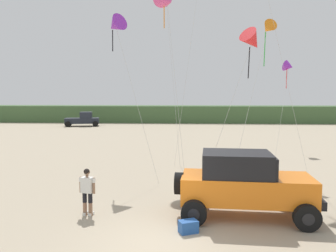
{
  "coord_description": "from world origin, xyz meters",
  "views": [
    {
      "loc": [
        0.83,
        -9.39,
        4.18
      ],
      "look_at": [
        0.05,
        3.09,
        3.07
      ],
      "focal_mm": 36.24,
      "sensor_mm": 36.0,
      "label": 1
    }
  ],
  "objects_px": {
    "kite_yellow_diamond": "(115,25)",
    "distant_pickup": "(83,119)",
    "jeep": "(244,183)",
    "cooler_box": "(188,227)",
    "kite_white_parafoil": "(268,29)",
    "kite_orange_streamer": "(167,0)",
    "kite_red_delta": "(252,41)",
    "kite_pink_ribbon": "(289,67)",
    "person_watching": "(87,189)"
  },
  "relations": [
    {
      "from": "jeep",
      "to": "kite_red_delta",
      "type": "xyz_separation_m",
      "value": [
        1.11,
        5.17,
        5.6
      ]
    },
    {
      "from": "distant_pickup",
      "to": "kite_white_parafoil",
      "type": "xyz_separation_m",
      "value": [
        19.07,
        -26.93,
        6.95
      ]
    },
    {
      "from": "kite_pink_ribbon",
      "to": "kite_yellow_diamond",
      "type": "bearing_deg",
      "value": -139.8
    },
    {
      "from": "person_watching",
      "to": "cooler_box",
      "type": "height_order",
      "value": "person_watching"
    },
    {
      "from": "person_watching",
      "to": "kite_white_parafoil",
      "type": "xyz_separation_m",
      "value": [
        7.85,
        7.98,
        6.95
      ]
    },
    {
      "from": "kite_pink_ribbon",
      "to": "kite_orange_streamer",
      "type": "distance_m",
      "value": 12.47
    },
    {
      "from": "kite_pink_ribbon",
      "to": "cooler_box",
      "type": "bearing_deg",
      "value": -114.56
    },
    {
      "from": "cooler_box",
      "to": "kite_white_parafoil",
      "type": "bearing_deg",
      "value": 41.37
    },
    {
      "from": "jeep",
      "to": "kite_pink_ribbon",
      "type": "distance_m",
      "value": 17.05
    },
    {
      "from": "cooler_box",
      "to": "kite_orange_streamer",
      "type": "xyz_separation_m",
      "value": [
        -1.2,
        8.34,
        9.08
      ]
    },
    {
      "from": "kite_yellow_diamond",
      "to": "kite_pink_ribbon",
      "type": "bearing_deg",
      "value": 40.2
    },
    {
      "from": "distant_pickup",
      "to": "kite_orange_streamer",
      "type": "xyz_separation_m",
      "value": [
        13.55,
        -27.87,
        8.33
      ]
    },
    {
      "from": "kite_white_parafoil",
      "to": "kite_red_delta",
      "type": "xyz_separation_m",
      "value": [
        -1.29,
        -2.62,
        -1.08
      ]
    },
    {
      "from": "cooler_box",
      "to": "distant_pickup",
      "type": "bearing_deg",
      "value": 88.46
    },
    {
      "from": "kite_pink_ribbon",
      "to": "kite_yellow_diamond",
      "type": "xyz_separation_m",
      "value": [
        -11.34,
        -9.58,
        1.28
      ]
    },
    {
      "from": "jeep",
      "to": "kite_red_delta",
      "type": "relative_size",
      "value": 0.66
    },
    {
      "from": "jeep",
      "to": "cooler_box",
      "type": "distance_m",
      "value": 2.63
    },
    {
      "from": "jeep",
      "to": "kite_orange_streamer",
      "type": "height_order",
      "value": "kite_orange_streamer"
    },
    {
      "from": "kite_red_delta",
      "to": "kite_orange_streamer",
      "type": "height_order",
      "value": "kite_orange_streamer"
    },
    {
      "from": "jeep",
      "to": "distant_pickup",
      "type": "distance_m",
      "value": 38.51
    },
    {
      "from": "kite_yellow_diamond",
      "to": "kite_white_parafoil",
      "type": "bearing_deg",
      "value": 15.21
    },
    {
      "from": "kite_yellow_diamond",
      "to": "kite_orange_streamer",
      "type": "xyz_separation_m",
      "value": [
        2.52,
        1.24,
        1.55
      ]
    },
    {
      "from": "kite_pink_ribbon",
      "to": "kite_white_parafoil",
      "type": "height_order",
      "value": "kite_white_parafoil"
    },
    {
      "from": "distant_pickup",
      "to": "kite_pink_ribbon",
      "type": "relative_size",
      "value": 0.7
    },
    {
      "from": "cooler_box",
      "to": "kite_red_delta",
      "type": "height_order",
      "value": "kite_red_delta"
    },
    {
      "from": "kite_yellow_diamond",
      "to": "distant_pickup",
      "type": "bearing_deg",
      "value": 110.76
    },
    {
      "from": "cooler_box",
      "to": "kite_yellow_diamond",
      "type": "distance_m",
      "value": 10.99
    },
    {
      "from": "jeep",
      "to": "cooler_box",
      "type": "relative_size",
      "value": 8.78
    },
    {
      "from": "person_watching",
      "to": "distant_pickup",
      "type": "height_order",
      "value": "distant_pickup"
    },
    {
      "from": "cooler_box",
      "to": "kite_orange_streamer",
      "type": "relative_size",
      "value": 0.06
    },
    {
      "from": "person_watching",
      "to": "kite_pink_ribbon",
      "type": "height_order",
      "value": "kite_pink_ribbon"
    },
    {
      "from": "distant_pickup",
      "to": "cooler_box",
      "type": "bearing_deg",
      "value": -67.84
    },
    {
      "from": "jeep",
      "to": "kite_white_parafoil",
      "type": "height_order",
      "value": "kite_white_parafoil"
    },
    {
      "from": "cooler_box",
      "to": "distant_pickup",
      "type": "xyz_separation_m",
      "value": [
        -14.75,
        36.21,
        0.75
      ]
    },
    {
      "from": "kite_white_parafoil",
      "to": "kite_orange_streamer",
      "type": "relative_size",
      "value": 0.84
    },
    {
      "from": "kite_red_delta",
      "to": "kite_yellow_diamond",
      "type": "height_order",
      "value": "kite_yellow_diamond"
    },
    {
      "from": "person_watching",
      "to": "kite_white_parafoil",
      "type": "distance_m",
      "value": 13.18
    },
    {
      "from": "jeep",
      "to": "kite_red_delta",
      "type": "distance_m",
      "value": 7.71
    },
    {
      "from": "cooler_box",
      "to": "kite_pink_ribbon",
      "type": "distance_m",
      "value": 19.38
    },
    {
      "from": "kite_red_delta",
      "to": "kite_pink_ribbon",
      "type": "bearing_deg",
      "value": 65.32
    },
    {
      "from": "cooler_box",
      "to": "distant_pickup",
      "type": "height_order",
      "value": "distant_pickup"
    },
    {
      "from": "distant_pickup",
      "to": "person_watching",
      "type": "bearing_deg",
      "value": -72.18
    },
    {
      "from": "jeep",
      "to": "kite_white_parafoil",
      "type": "xyz_separation_m",
      "value": [
        2.4,
        7.79,
        6.69
      ]
    },
    {
      "from": "kite_red_delta",
      "to": "distant_pickup",
      "type": "bearing_deg",
      "value": 121.03
    },
    {
      "from": "distant_pickup",
      "to": "kite_red_delta",
      "type": "bearing_deg",
      "value": -58.97
    },
    {
      "from": "person_watching",
      "to": "kite_yellow_diamond",
      "type": "bearing_deg",
      "value": 91.83
    },
    {
      "from": "person_watching",
      "to": "kite_red_delta",
      "type": "height_order",
      "value": "kite_red_delta"
    },
    {
      "from": "kite_white_parafoil",
      "to": "kite_yellow_diamond",
      "type": "distance_m",
      "value": 8.33
    },
    {
      "from": "jeep",
      "to": "person_watching",
      "type": "relative_size",
      "value": 2.95
    },
    {
      "from": "kite_orange_streamer",
      "to": "kite_yellow_diamond",
      "type": "bearing_deg",
      "value": -153.75
    }
  ]
}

